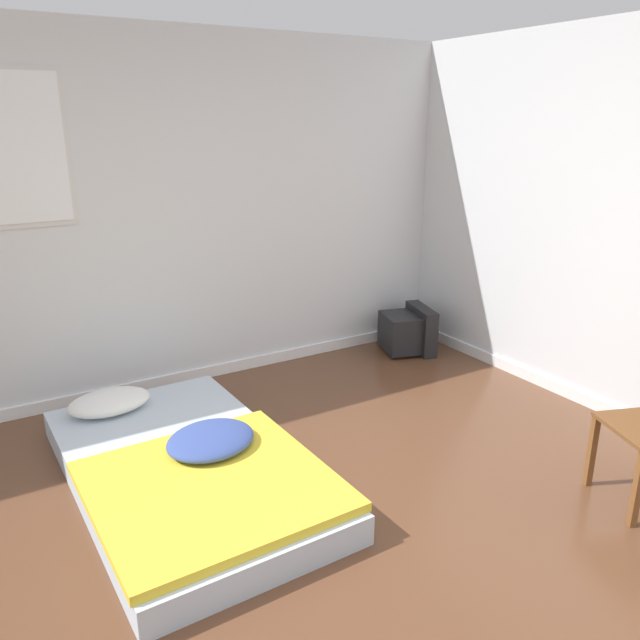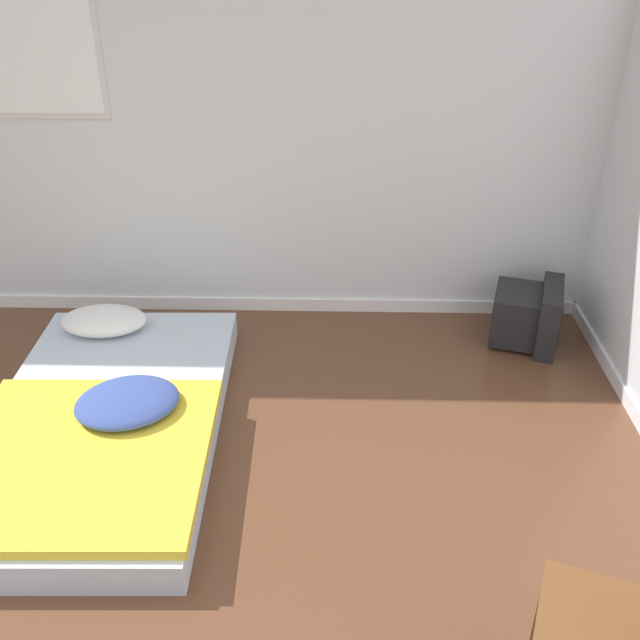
% 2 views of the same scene
% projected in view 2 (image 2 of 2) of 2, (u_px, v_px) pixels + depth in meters
% --- Properties ---
extents(ground_plane, '(20.00, 20.00, 0.00)m').
position_uv_depth(ground_plane, '(74.00, 640.00, 2.71)').
color(ground_plane, brown).
extents(wall_back, '(7.64, 0.08, 2.60)m').
position_uv_depth(wall_back, '(174.00, 120.00, 4.32)').
color(wall_back, silver).
rests_on(wall_back, ground_plane).
extents(mattress_bed, '(1.21, 2.07, 0.31)m').
position_uv_depth(mattress_bed, '(104.00, 420.00, 3.69)').
color(mattress_bed, silver).
rests_on(mattress_bed, ground_plane).
extents(crt_tv, '(0.50, 0.51, 0.40)m').
position_uv_depth(crt_tv, '(529.00, 315.00, 4.48)').
color(crt_tv, black).
rests_on(crt_tv, ground_plane).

